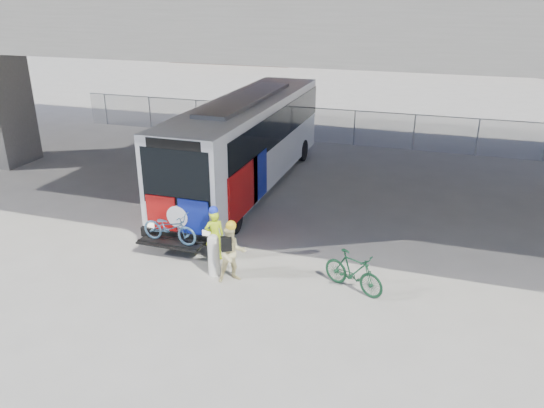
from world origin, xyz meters
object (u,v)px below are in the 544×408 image
at_px(bike_parked, 353,272).
at_px(bollard, 214,253).
at_px(cyclist_tan, 232,253).
at_px(bus, 247,136).
at_px(cyclist_hivis, 215,234).

bearing_deg(bike_parked, bollard, 120.60).
bearing_deg(cyclist_tan, bike_parked, -24.81).
bearing_deg(bike_parked, bus, 64.07).
xyz_separation_m(bus, cyclist_tan, (2.31, -7.33, -1.25)).
xyz_separation_m(cyclist_tan, bike_parked, (3.26, 0.55, -0.30)).
height_order(cyclist_hivis, bike_parked, cyclist_hivis).
distance_m(bus, cyclist_tan, 7.79).
bearing_deg(bus, cyclist_hivis, -78.03).
relative_size(cyclist_hivis, bike_parked, 0.93).
xyz_separation_m(cyclist_hivis, cyclist_tan, (0.97, -1.01, 0.03)).
bearing_deg(bollard, bike_parked, 5.87).
relative_size(cyclist_hivis, cyclist_tan, 0.95).
height_order(bus, cyclist_hivis, bus).
relative_size(bollard, cyclist_hivis, 0.73).
distance_m(bus, bike_parked, 8.91).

